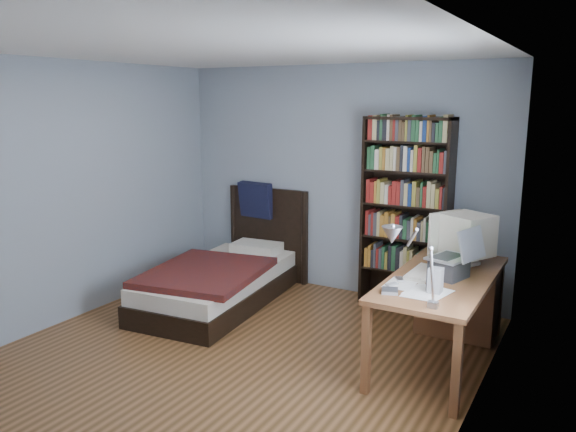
% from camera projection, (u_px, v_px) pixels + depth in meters
% --- Properties ---
extents(room, '(4.20, 4.24, 2.50)m').
position_uv_depth(room, '(229.00, 213.00, 4.40)').
color(room, '#523418').
rests_on(room, ground).
extents(desk, '(0.75, 1.69, 0.73)m').
position_uv_depth(desk, '(454.00, 295.00, 4.99)').
color(desk, brown).
rests_on(desk, floor).
extents(crt_monitor, '(0.54, 0.49, 0.45)m').
position_uv_depth(crt_monitor, '(464.00, 235.00, 4.82)').
color(crt_monitor, beige).
rests_on(crt_monitor, desk).
extents(laptop, '(0.42, 0.40, 0.42)m').
position_uv_depth(laptop, '(451.00, 264.00, 4.46)').
color(laptop, '#2D2D30').
rests_on(laptop, desk).
extents(desk_lamp, '(0.25, 0.55, 0.65)m').
position_uv_depth(desk_lamp, '(399.00, 244.00, 3.46)').
color(desk_lamp, '#99999E').
rests_on(desk_lamp, desk).
extents(keyboard, '(0.19, 0.45, 0.04)m').
position_uv_depth(keyboard, '(422.00, 273.00, 4.55)').
color(keyboard, beige).
rests_on(keyboard, desk).
extents(speaker, '(0.10, 0.10, 0.19)m').
position_uv_depth(speaker, '(435.00, 281.00, 4.11)').
color(speaker, gray).
rests_on(speaker, desk).
extents(soda_can, '(0.06, 0.06, 0.11)m').
position_uv_depth(soda_can, '(432.00, 261.00, 4.77)').
color(soda_can, '#07391A').
rests_on(soda_can, desk).
extents(mouse, '(0.07, 0.12, 0.04)m').
position_uv_depth(mouse, '(447.00, 265.00, 4.76)').
color(mouse, silver).
rests_on(mouse, desk).
extents(phone_silver, '(0.10, 0.12, 0.02)m').
position_uv_depth(phone_silver, '(400.00, 279.00, 4.41)').
color(phone_silver, silver).
rests_on(phone_silver, desk).
extents(phone_grey, '(0.09, 0.11, 0.02)m').
position_uv_depth(phone_grey, '(392.00, 285.00, 4.28)').
color(phone_grey, gray).
rests_on(phone_grey, desk).
extents(external_drive, '(0.15, 0.15, 0.02)m').
position_uv_depth(external_drive, '(390.00, 291.00, 4.14)').
color(external_drive, gray).
rests_on(external_drive, desk).
extents(bookshelf, '(0.88, 0.30, 1.96)m').
position_uv_depth(bookshelf, '(406.00, 214.00, 5.70)').
color(bookshelf, black).
rests_on(bookshelf, floor).
extents(bed, '(1.25, 2.12, 1.16)m').
position_uv_depth(bed, '(223.00, 278.00, 6.01)').
color(bed, black).
rests_on(bed, floor).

